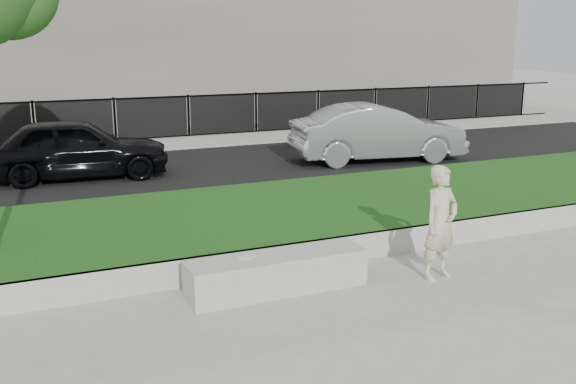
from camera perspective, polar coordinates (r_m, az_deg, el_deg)
name	(u,v)px	position (r m, az deg, el deg)	size (l,w,h in m)	color
ground	(316,296)	(8.55, 2.50, -9.26)	(90.00, 90.00, 0.00)	gray
grass_bank	(239,223)	(11.10, -4.38, -2.75)	(34.00, 4.00, 0.40)	black
grass_kerb	(284,258)	(9.36, -0.32, -5.87)	(34.00, 0.08, 0.40)	#9F9D95
street	(165,173)	(16.28, -10.88, 1.70)	(34.00, 7.00, 0.04)	black
far_pavement	(131,144)	(20.61, -13.77, 4.16)	(34.00, 3.00, 0.12)	gray
iron_fence	(136,133)	(19.57, -13.32, 5.12)	(32.00, 0.30, 1.50)	slate
stone_bench	(277,273)	(8.65, -0.98, -7.20)	(2.44, 0.61, 0.50)	#9F9D95
man	(441,223)	(9.18, 13.41, -2.67)	(0.59, 0.39, 1.62)	beige
book	(247,257)	(8.49, -3.68, -5.75)	(0.20, 0.15, 0.02)	beige
car_dark	(76,148)	(15.95, -18.35, 3.73)	(1.72, 4.27, 1.46)	black
car_silver	(378,133)	(17.49, 7.99, 5.24)	(1.61, 4.63, 1.53)	gray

